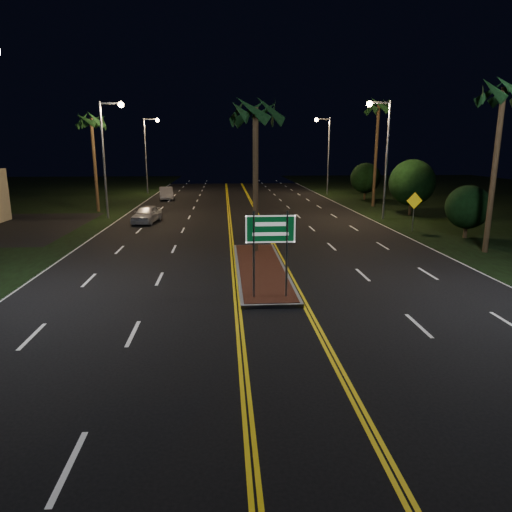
{
  "coord_description": "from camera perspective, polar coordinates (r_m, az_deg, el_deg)",
  "views": [
    {
      "loc": [
        -1.66,
        -13.26,
        5.54
      ],
      "look_at": [
        -0.58,
        2.01,
        1.9
      ],
      "focal_mm": 32.0,
      "sensor_mm": 36.0,
      "label": 1
    }
  ],
  "objects": [
    {
      "name": "car_near",
      "position": [
        35.61,
        -13.51,
        5.3
      ],
      "size": [
        2.63,
        4.81,
        1.52
      ],
      "primitive_type": "imported",
      "rotation": [
        0.0,
        0.0,
        -0.15
      ],
      "color": "silver",
      "rests_on": "ground"
    },
    {
      "name": "shrub_mid",
      "position": [
        40.52,
        18.92,
        8.69
      ],
      "size": [
        3.78,
        3.78,
        4.62
      ],
      "color": "#382819",
      "rests_on": "ground"
    },
    {
      "name": "highway_sign",
      "position": [
        16.45,
        1.81,
        2.37
      ],
      "size": [
        1.8,
        0.08,
        3.2
      ],
      "color": "gray",
      "rests_on": "ground"
    },
    {
      "name": "streetlight_right_far",
      "position": [
        56.61,
        8.7,
        13.35
      ],
      "size": [
        1.91,
        0.44,
        9.0
      ],
      "color": "gray",
      "rests_on": "ground"
    },
    {
      "name": "palm_median",
      "position": [
        23.89,
        -0.06,
        17.54
      ],
      "size": [
        2.4,
        2.4,
        8.3
      ],
      "color": "#382819",
      "rests_on": "ground"
    },
    {
      "name": "palm_left_far",
      "position": [
        42.8,
        -19.9,
        15.57
      ],
      "size": [
        2.4,
        2.4,
        8.8
      ],
      "color": "#382819",
      "rests_on": "ground"
    },
    {
      "name": "shrub_far",
      "position": [
        51.73,
        13.53,
        9.47
      ],
      "size": [
        3.24,
        3.24,
        3.96
      ],
      "color": "#382819",
      "rests_on": "ground"
    },
    {
      "name": "palm_right_far",
      "position": [
        45.76,
        15.09,
        17.46
      ],
      "size": [
        2.4,
        2.4,
        10.3
      ],
      "color": "#382819",
      "rests_on": "ground"
    },
    {
      "name": "warning_sign",
      "position": [
        32.61,
        19.15,
        5.93
      ],
      "size": [
        1.1,
        0.11,
        2.63
      ],
      "rotation": [
        0.0,
        0.0,
        0.07
      ],
      "color": "gray",
      "rests_on": "ground"
    },
    {
      "name": "median_island",
      "position": [
        21.05,
        0.61,
        -1.65
      ],
      "size": [
        2.25,
        10.25,
        0.17
      ],
      "color": "gray",
      "rests_on": "ground"
    },
    {
      "name": "shrub_near",
      "position": [
        31.4,
        24.97,
        5.56
      ],
      "size": [
        2.7,
        2.7,
        3.3
      ],
      "color": "#382819",
      "rests_on": "ground"
    },
    {
      "name": "streetlight_right_mid",
      "position": [
        37.34,
        15.55,
        13.08
      ],
      "size": [
        1.91,
        0.44,
        9.0
      ],
      "color": "gray",
      "rests_on": "ground"
    },
    {
      "name": "palm_right_near",
      "position": [
        27.37,
        28.55,
        17.44
      ],
      "size": [
        2.4,
        2.4,
        9.3
      ],
      "color": "#382819",
      "rests_on": "ground"
    },
    {
      "name": "streetlight_left_far",
      "position": [
        57.96,
        -13.3,
        13.15
      ],
      "size": [
        1.91,
        0.44,
        9.0
      ],
      "color": "gray",
      "rests_on": "ground"
    },
    {
      "name": "streetlight_left_mid",
      "position": [
        38.32,
        -18.04,
        12.92
      ],
      "size": [
        1.91,
        0.44,
        9.0
      ],
      "color": "gray",
      "rests_on": "ground"
    },
    {
      "name": "ground",
      "position": [
        14.47,
        2.88,
        -9.15
      ],
      "size": [
        120.0,
        120.0,
        0.0
      ],
      "primitive_type": "plane",
      "color": "black",
      "rests_on": "ground"
    },
    {
      "name": "car_far",
      "position": [
        51.46,
        -11.17,
        7.82
      ],
      "size": [
        2.64,
        4.92,
        1.56
      ],
      "primitive_type": "imported",
      "rotation": [
        0.0,
        0.0,
        0.14
      ],
      "color": "silver",
      "rests_on": "ground"
    }
  ]
}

